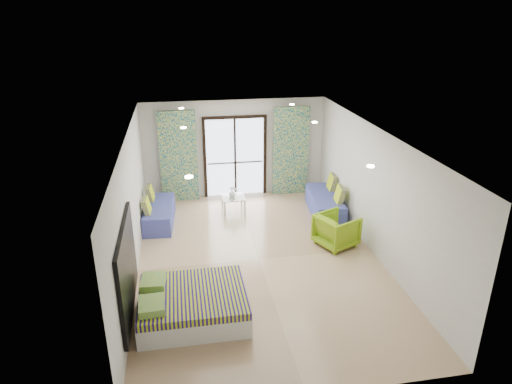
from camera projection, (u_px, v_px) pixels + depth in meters
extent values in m
cube|color=black|center=(234.00, 117.00, 12.23)|extent=(1.76, 0.08, 0.08)
cube|color=black|center=(205.00, 159.00, 12.52)|extent=(0.08, 0.08, 2.20)
cube|color=black|center=(265.00, 156.00, 12.79)|extent=(0.08, 0.08, 2.20)
cube|color=black|center=(235.00, 158.00, 12.66)|extent=(0.05, 0.06, 2.20)
cube|color=#595451|center=(235.00, 163.00, 12.73)|extent=(1.52, 0.03, 0.04)
cube|color=beige|center=(178.00, 157.00, 12.22)|extent=(1.00, 0.10, 2.50)
cube|color=beige|center=(291.00, 151.00, 12.72)|extent=(1.00, 0.10, 2.50)
cylinder|color=#FFE0B2|center=(189.00, 177.00, 6.63)|extent=(0.12, 0.12, 0.02)
cylinder|color=#FFE0B2|center=(371.00, 166.00, 7.08)|extent=(0.12, 0.12, 0.02)
cylinder|color=#FFE0B2|center=(183.00, 128.00, 9.37)|extent=(0.12, 0.12, 0.02)
cylinder|color=#FFE0B2|center=(315.00, 122.00, 9.82)|extent=(0.12, 0.12, 0.02)
cylinder|color=#FFE0B2|center=(181.00, 108.00, 11.20)|extent=(0.12, 0.12, 0.02)
cylinder|color=#FFE0B2|center=(292.00, 104.00, 11.64)|extent=(0.12, 0.12, 0.02)
cube|color=black|center=(127.00, 270.00, 7.31)|extent=(0.06, 2.10, 1.50)
cube|color=silver|center=(133.00, 234.00, 8.46)|extent=(0.02, 0.10, 0.10)
cube|color=silver|center=(193.00, 308.00, 7.80)|extent=(1.82, 1.45, 0.36)
cube|color=navy|center=(193.00, 296.00, 7.71)|extent=(1.80, 1.48, 0.14)
cube|color=teal|center=(152.00, 305.00, 7.24)|extent=(0.43, 0.52, 0.13)
cube|color=teal|center=(153.00, 282.00, 7.87)|extent=(0.44, 0.53, 0.13)
cube|color=#3E4695|center=(160.00, 216.00, 11.26)|extent=(0.77, 1.74, 0.38)
cube|color=#3E4695|center=(159.00, 207.00, 11.17)|extent=(0.76, 1.71, 0.09)
cube|color=navy|center=(146.00, 206.00, 10.70)|extent=(0.22, 0.44, 0.39)
cube|color=navy|center=(150.00, 193.00, 11.43)|extent=(0.22, 0.44, 0.39)
cube|color=#3E4695|center=(325.00, 206.00, 11.78)|extent=(0.91, 1.90, 0.41)
cube|color=#3E4695|center=(325.00, 197.00, 11.68)|extent=(0.89, 1.87, 0.10)
cube|color=navy|center=(340.00, 195.00, 11.21)|extent=(0.25, 0.48, 0.43)
cube|color=navy|center=(332.00, 182.00, 12.01)|extent=(0.25, 0.48, 0.43)
cylinder|color=silver|center=(225.00, 209.00, 11.65)|extent=(0.05, 0.05, 0.39)
cylinder|color=silver|center=(245.00, 207.00, 11.75)|extent=(0.05, 0.05, 0.39)
cylinder|color=silver|center=(222.00, 201.00, 12.13)|extent=(0.05, 0.05, 0.39)
cylinder|color=silver|center=(242.00, 199.00, 12.22)|extent=(0.05, 0.05, 0.39)
cube|color=#8CA59E|center=(233.00, 197.00, 11.87)|extent=(0.61, 0.61, 0.02)
sphere|color=white|center=(235.00, 189.00, 11.80)|extent=(0.07, 0.07, 0.07)
sphere|color=white|center=(233.00, 188.00, 11.82)|extent=(0.07, 0.07, 0.07)
sphere|color=white|center=(231.00, 188.00, 11.76)|extent=(0.07, 0.07, 0.07)
sphere|color=white|center=(233.00, 188.00, 11.72)|extent=(0.07, 0.07, 0.07)
imported|color=white|center=(232.00, 193.00, 11.85)|extent=(0.22, 0.23, 0.18)
imported|color=#80AB16|center=(337.00, 229.00, 10.12)|extent=(1.00, 1.03, 0.81)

